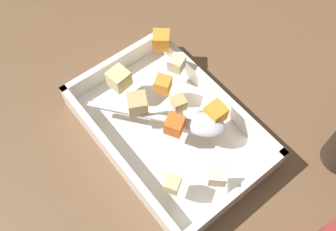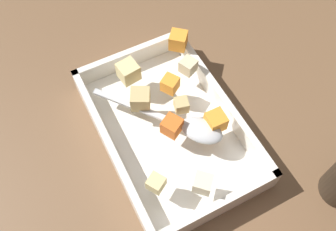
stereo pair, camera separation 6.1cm
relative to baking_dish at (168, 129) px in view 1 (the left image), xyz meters
The scene contains 13 objects.
ground_plane 0.02m from the baking_dish, 49.63° to the right, with size 4.00×4.00×0.00m, color brown.
baking_dish is the anchor object (origin of this frame).
carrot_chunk_center 0.06m from the baking_dish, 168.66° to the left, with size 0.03×0.03×0.03m, color orange.
carrot_chunk_corner_se 0.09m from the baking_dish, 127.19° to the right, with size 0.03×0.03×0.03m, color orange.
carrot_chunk_front_center 0.08m from the baking_dish, 30.54° to the right, with size 0.03×0.03×0.03m, color orange.
carrot_chunk_corner_nw 0.17m from the baking_dish, 34.09° to the right, with size 0.03×0.03×0.03m, color orange.
potato_chunk_corner_sw 0.14m from the baking_dish, behind, with size 0.03×0.03×0.03m, color beige.
potato_chunk_near_left 0.08m from the baking_dish, 31.12° to the left, with size 0.03×0.03×0.03m, color tan.
potato_chunk_rim_edge 0.12m from the baking_dish, 11.85° to the left, with size 0.03×0.03×0.03m, color #E0CC89.
potato_chunk_near_right 0.06m from the baking_dish, 80.53° to the right, with size 0.02×0.02×0.02m, color tan.
potato_chunk_corner_ne 0.12m from the baking_dish, 46.87° to the right, with size 0.03×0.03×0.03m, color beige.
potato_chunk_far_left 0.13m from the baking_dish, 144.14° to the left, with size 0.02×0.02×0.02m, color #E0CC89.
serving_spoon 0.07m from the baking_dish, 145.48° to the right, with size 0.20×0.17×0.02m.
Camera 1 is at (-0.25, 0.20, 0.59)m, focal length 39.17 mm.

